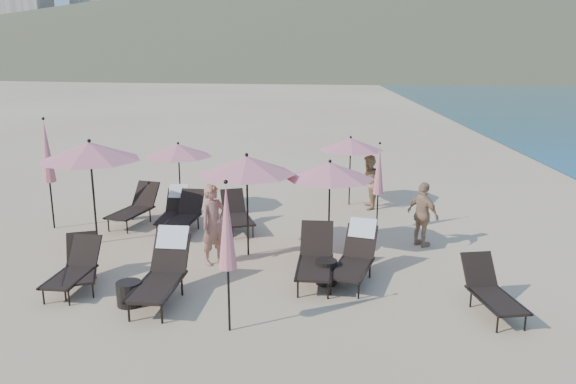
{
  "coord_description": "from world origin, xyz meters",
  "views": [
    {
      "loc": [
        0.66,
        -9.68,
        4.35
      ],
      "look_at": [
        0.06,
        3.5,
        1.1
      ],
      "focal_mm": 35.0,
      "sensor_mm": 36.0,
      "label": 1
    }
  ],
  "objects_px": {
    "umbrella_closed_2": "(47,152)",
    "beachgoer_b": "(369,182)",
    "lounger_8": "(174,209)",
    "lounger_6": "(135,207)",
    "umbrella_open_3": "(178,150)",
    "beachgoer_a": "(214,225)",
    "umbrella_closed_0": "(227,228)",
    "lounger_5": "(491,290)",
    "lounger_1": "(81,265)",
    "umbrella_open_4": "(351,144)",
    "umbrella_open_2": "(330,171)",
    "lounger_7": "(185,215)",
    "lounger_0": "(74,268)",
    "umbrella_open_0": "(90,151)",
    "beachgoer_c": "(423,214)",
    "umbrella_closed_1": "(379,170)",
    "side_table_0": "(129,293)",
    "lounger_2": "(163,270)",
    "lounger_3": "(315,258)",
    "side_table_1": "(326,272)",
    "lounger_9": "(237,213)",
    "umbrella_open_1": "(247,165)",
    "lounger_4": "(356,255)"
  },
  "relations": [
    {
      "from": "umbrella_closed_2",
      "to": "beachgoer_b",
      "type": "xyz_separation_m",
      "value": [
        8.23,
        2.24,
        -1.2
      ]
    },
    {
      "from": "lounger_8",
      "to": "beachgoer_b",
      "type": "distance_m",
      "value": 5.54
    },
    {
      "from": "lounger_6",
      "to": "lounger_8",
      "type": "height_order",
      "value": "lounger_6"
    },
    {
      "from": "umbrella_open_3",
      "to": "beachgoer_a",
      "type": "relative_size",
      "value": 1.17
    },
    {
      "from": "umbrella_closed_0",
      "to": "lounger_5",
      "type": "bearing_deg",
      "value": 11.02
    },
    {
      "from": "lounger_1",
      "to": "umbrella_open_4",
      "type": "distance_m",
      "value": 8.43
    },
    {
      "from": "lounger_8",
      "to": "umbrella_open_2",
      "type": "relative_size",
      "value": 0.75
    },
    {
      "from": "lounger_7",
      "to": "lounger_0",
      "type": "bearing_deg",
      "value": -102.63
    },
    {
      "from": "umbrella_open_0",
      "to": "beachgoer_c",
      "type": "height_order",
      "value": "umbrella_open_0"
    },
    {
      "from": "lounger_6",
      "to": "lounger_7",
      "type": "distance_m",
      "value": 1.57
    },
    {
      "from": "umbrella_closed_2",
      "to": "lounger_0",
      "type": "bearing_deg",
      "value": -60.25
    },
    {
      "from": "lounger_1",
      "to": "umbrella_closed_1",
      "type": "height_order",
      "value": "umbrella_closed_1"
    },
    {
      "from": "lounger_8",
      "to": "beachgoer_c",
      "type": "distance_m",
      "value": 6.23
    },
    {
      "from": "umbrella_open_3",
      "to": "beachgoer_a",
      "type": "bearing_deg",
      "value": -67.1
    },
    {
      "from": "umbrella_closed_2",
      "to": "side_table_0",
      "type": "height_order",
      "value": "umbrella_closed_2"
    },
    {
      "from": "lounger_0",
      "to": "umbrella_closed_1",
      "type": "bearing_deg",
      "value": 36.14
    },
    {
      "from": "umbrella_open_4",
      "to": "side_table_0",
      "type": "distance_m",
      "value": 8.43
    },
    {
      "from": "umbrella_open_4",
      "to": "umbrella_open_3",
      "type": "bearing_deg",
      "value": -166.85
    },
    {
      "from": "lounger_7",
      "to": "beachgoer_c",
      "type": "relative_size",
      "value": 1.12
    },
    {
      "from": "umbrella_open_3",
      "to": "umbrella_open_4",
      "type": "distance_m",
      "value": 4.91
    },
    {
      "from": "lounger_2",
      "to": "side_table_0",
      "type": "bearing_deg",
      "value": -147.23
    },
    {
      "from": "lounger_7",
      "to": "umbrella_open_3",
      "type": "distance_m",
      "value": 2.2
    },
    {
      "from": "lounger_0",
      "to": "umbrella_open_2",
      "type": "distance_m",
      "value": 5.56
    },
    {
      "from": "lounger_5",
      "to": "umbrella_closed_1",
      "type": "relative_size",
      "value": 0.7
    },
    {
      "from": "lounger_6",
      "to": "beachgoer_a",
      "type": "bearing_deg",
      "value": -31.74
    },
    {
      "from": "lounger_2",
      "to": "beachgoer_c",
      "type": "bearing_deg",
      "value": 34.78
    },
    {
      "from": "umbrella_open_3",
      "to": "umbrella_open_2",
      "type": "bearing_deg",
      "value": -36.64
    },
    {
      "from": "umbrella_closed_2",
      "to": "beachgoer_a",
      "type": "xyz_separation_m",
      "value": [
        4.56,
        -2.29,
        -1.12
      ]
    },
    {
      "from": "lounger_1",
      "to": "umbrella_open_4",
      "type": "bearing_deg",
      "value": 29.57
    },
    {
      "from": "lounger_3",
      "to": "umbrella_closed_0",
      "type": "distance_m",
      "value": 2.83
    },
    {
      "from": "lounger_6",
      "to": "umbrella_closed_2",
      "type": "height_order",
      "value": "umbrella_closed_2"
    },
    {
      "from": "side_table_1",
      "to": "beachgoer_b",
      "type": "distance_m",
      "value": 5.7
    },
    {
      "from": "umbrella_closed_0",
      "to": "beachgoer_b",
      "type": "xyz_separation_m",
      "value": [
        2.92,
        7.51,
        -0.96
      ]
    },
    {
      "from": "lounger_9",
      "to": "side_table_0",
      "type": "xyz_separation_m",
      "value": [
        -1.32,
        -4.48,
        -0.21
      ]
    },
    {
      "from": "lounger_3",
      "to": "lounger_5",
      "type": "xyz_separation_m",
      "value": [
        3.02,
        -1.26,
        -0.06
      ]
    },
    {
      "from": "lounger_1",
      "to": "side_table_1",
      "type": "relative_size",
      "value": 3.37
    },
    {
      "from": "umbrella_closed_2",
      "to": "beachgoer_a",
      "type": "height_order",
      "value": "umbrella_closed_2"
    },
    {
      "from": "side_table_0",
      "to": "umbrella_closed_0",
      "type": "bearing_deg",
      "value": -24.22
    },
    {
      "from": "side_table_0",
      "to": "umbrella_open_0",
      "type": "bearing_deg",
      "value": 119.22
    },
    {
      "from": "umbrella_open_4",
      "to": "umbrella_open_1",
      "type": "bearing_deg",
      "value": -119.61
    },
    {
      "from": "umbrella_open_1",
      "to": "lounger_6",
      "type": "bearing_deg",
      "value": 145.56
    },
    {
      "from": "lounger_0",
      "to": "umbrella_open_1",
      "type": "bearing_deg",
      "value": 37.16
    },
    {
      "from": "lounger_1",
      "to": "umbrella_open_3",
      "type": "height_order",
      "value": "umbrella_open_3"
    },
    {
      "from": "lounger_8",
      "to": "beachgoer_a",
      "type": "distance_m",
      "value": 2.97
    },
    {
      "from": "umbrella_closed_2",
      "to": "beachgoer_b",
      "type": "distance_m",
      "value": 8.62
    },
    {
      "from": "umbrella_closed_2",
      "to": "lounger_2",
      "type": "bearing_deg",
      "value": -46.12
    },
    {
      "from": "lounger_6",
      "to": "lounger_9",
      "type": "xyz_separation_m",
      "value": [
        2.73,
        -0.4,
        -0.04
      ]
    },
    {
      "from": "umbrella_open_1",
      "to": "side_table_1",
      "type": "height_order",
      "value": "umbrella_open_1"
    },
    {
      "from": "lounger_4",
      "to": "lounger_6",
      "type": "distance_m",
      "value": 6.54
    },
    {
      "from": "lounger_9",
      "to": "umbrella_closed_2",
      "type": "height_order",
      "value": "umbrella_closed_2"
    }
  ]
}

